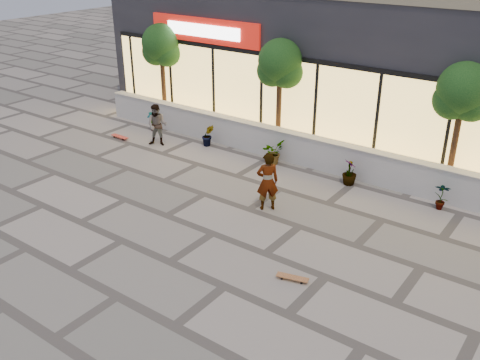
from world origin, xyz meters
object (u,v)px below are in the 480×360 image
Objects in this scene: tree_west at (161,47)px; tree_mideast at (463,95)px; skater_left at (157,125)px; skateboard_center at (292,277)px; skater_center at (267,181)px; skateboard_left at (120,137)px; tree_midwest at (280,66)px.

tree_mideast is (11.50, 0.00, 0.00)m from tree_west.
skateboard_center is at bearing -53.55° from skater_left.
tree_west is at bearing -72.17° from skater_center.
skateboard_left is at bearing 143.30° from skateboard_center.
skater_center reaches higher than skateboard_center.
skater_center is at bearing -42.91° from skater_left.
tree_mideast is 4.93× the size of skateboard_left.
tree_mideast reaches higher than skater_left.
skater_left is at bearing -51.92° from tree_west.
tree_mideast is 7.37m from skateboard_center.
tree_midwest is 4.89m from skater_left.
skater_center is at bearing 118.00° from skateboard_center.
skateboard_center is (-1.41, -6.62, -2.91)m from tree_mideast.
skater_left is 1.83m from skateboard_left.
tree_west is at bearing 131.80° from skateboard_center.
tree_mideast is 2.56× the size of skater_left.
skater_center is at bearing -61.29° from tree_midwest.
tree_midwest is at bearing 5.53° from skater_left.
tree_mideast is at bearing 14.52° from skateboard_left.
skateboard_left is (-1.66, -0.36, -0.69)m from skater_left.
tree_west is 1.00× the size of tree_mideast.
tree_west is 12.42m from skateboard_center.
tree_mideast is at bearing 0.00° from tree_west.
skateboard_left is at bearing -166.94° from tree_mideast.
tree_mideast is (6.00, 0.00, 0.00)m from tree_midwest.
skateboard_center is at bearing -20.31° from skateboard_left.
tree_midwest is at bearing 109.82° from skateboard_center.
skater_left is at bearing 137.46° from skateboard_center.
skater_left is at bearing -166.82° from tree_mideast.
tree_west is 11.50m from tree_mideast.
skater_center is at bearing -9.34° from skateboard_left.
tree_west is 4.93× the size of skateboard_left.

